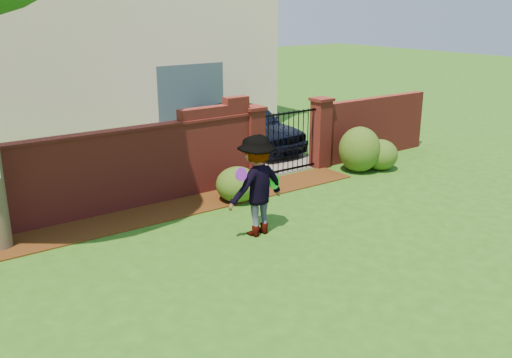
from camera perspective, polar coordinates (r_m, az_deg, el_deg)
ground at (r=9.57m, az=1.91°, el=-8.76°), size 80.00×80.00×0.01m
mulch_bed at (r=11.78m, az=-11.79°, el=-3.84°), size 11.10×1.08×0.03m
brick_wall at (r=11.74m, az=-18.12°, el=0.28°), size 8.70×0.31×2.16m
brick_wall_return at (r=16.37m, az=11.86°, el=5.23°), size 4.00×0.25×1.70m
pillar_left at (r=13.62m, az=-0.27°, el=3.61°), size 0.50×0.50×1.88m
pillar_right at (r=14.97m, az=6.64°, el=4.77°), size 0.50×0.50×1.88m
iron_gate at (r=14.29m, az=3.34°, el=3.82°), size 1.78×0.03×1.60m
driveway at (r=17.69m, az=-4.87°, el=3.64°), size 3.20×8.00×0.01m
house at (r=19.82m, az=-17.69°, el=13.63°), size 12.40×6.40×6.30m
car at (r=16.72m, az=-0.35°, el=5.38°), size 1.95×4.29×1.43m
shrub_left at (r=12.36m, az=-1.90°, el=-0.56°), size 0.97×0.97×0.79m
shrub_middle at (r=14.79m, az=10.56°, el=3.00°), size 1.09×1.09×1.19m
shrub_right at (r=15.12m, az=12.61°, el=2.44°), size 0.92×0.92×0.82m
man at (r=10.40m, az=0.19°, el=-0.73°), size 1.32×0.85×1.94m
frisbee_purple at (r=9.93m, az=-1.53°, el=0.49°), size 0.25×0.09×0.25m
frisbee_green at (r=10.62m, az=1.91°, el=-0.30°), size 0.29×0.13×0.28m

